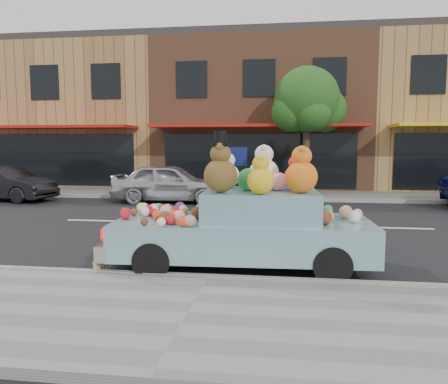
% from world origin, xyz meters
% --- Properties ---
extents(ground, '(120.00, 120.00, 0.00)m').
position_xyz_m(ground, '(0.00, 0.00, 0.00)').
color(ground, black).
rests_on(ground, ground).
extents(near_sidewalk, '(60.00, 3.00, 0.12)m').
position_xyz_m(near_sidewalk, '(0.00, -6.50, 0.06)').
color(near_sidewalk, gray).
rests_on(near_sidewalk, ground).
extents(far_sidewalk, '(60.00, 3.00, 0.12)m').
position_xyz_m(far_sidewalk, '(0.00, 6.50, 0.06)').
color(far_sidewalk, gray).
rests_on(far_sidewalk, ground).
extents(near_kerb, '(60.00, 0.12, 0.13)m').
position_xyz_m(near_kerb, '(0.00, -5.00, 0.07)').
color(near_kerb, gray).
rests_on(near_kerb, ground).
extents(far_kerb, '(60.00, 0.12, 0.13)m').
position_xyz_m(far_kerb, '(0.00, 5.00, 0.07)').
color(far_kerb, gray).
rests_on(far_kerb, ground).
extents(storefront_left, '(10.00, 9.80, 7.30)m').
position_xyz_m(storefront_left, '(-10.00, 11.97, 3.64)').
color(storefront_left, '#A37A44').
rests_on(storefront_left, ground).
extents(storefront_mid, '(10.00, 9.80, 7.30)m').
position_xyz_m(storefront_mid, '(0.00, 11.97, 3.64)').
color(storefront_mid, brown).
rests_on(storefront_mid, ground).
extents(street_tree, '(3.00, 2.70, 5.22)m').
position_xyz_m(street_tree, '(2.03, 6.55, 3.69)').
color(street_tree, '#38281C').
rests_on(street_tree, ground).
extents(car_silver, '(4.27, 1.86, 1.43)m').
position_xyz_m(car_silver, '(-3.03, 4.12, 0.72)').
color(car_silver, '#B5B6BB').
rests_on(car_silver, ground).
extents(car_dark, '(4.10, 1.91, 1.30)m').
position_xyz_m(car_dark, '(-9.36, 3.70, 0.65)').
color(car_dark, black).
rests_on(car_dark, ground).
extents(art_car, '(4.56, 1.95, 2.35)m').
position_xyz_m(art_car, '(0.47, -4.11, 0.80)').
color(art_car, black).
rests_on(art_car, ground).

